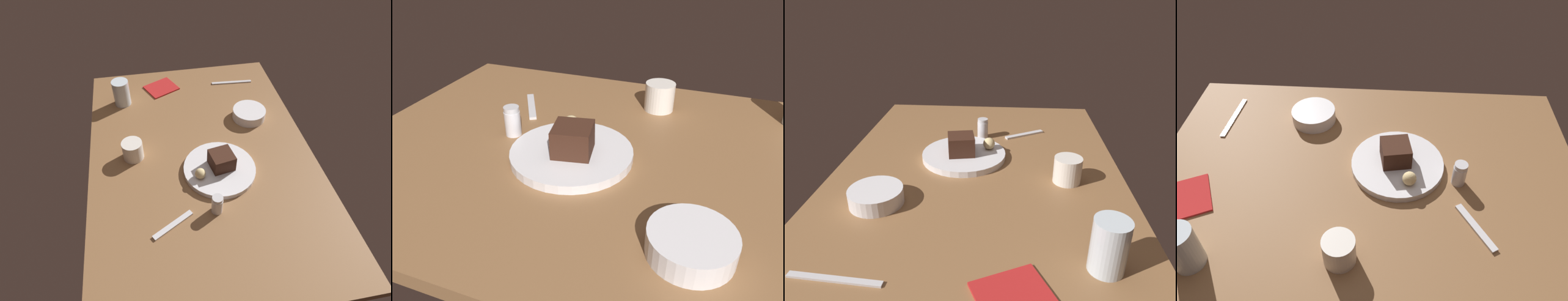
{
  "view_description": "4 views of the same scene",
  "coord_description": "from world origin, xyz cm",
  "views": [
    {
      "loc": [
        86.31,
        -18.08,
        95.6
      ],
      "look_at": [
        -0.21,
        -2.42,
        5.72
      ],
      "focal_mm": 30.89,
      "sensor_mm": 36.0,
      "label": 1
    },
    {
      "loc": [
        -18.21,
        68.08,
        46.56
      ],
      "look_at": [
        4.76,
        5.92,
        6.25
      ],
      "focal_mm": 35.1,
      "sensor_mm": 36.0,
      "label": 2
    },
    {
      "loc": [
        -94.59,
        -8.29,
        54.67
      ],
      "look_at": [
        6.65,
        -0.53,
        6.8
      ],
      "focal_mm": 33.79,
      "sensor_mm": 36.0,
      "label": 3
    },
    {
      "loc": [
        6.94,
        -71.36,
        82.91
      ],
      "look_at": [
        1.71,
        5.93,
        7.82
      ],
      "focal_mm": 35.47,
      "sensor_mm": 36.0,
      "label": 4
    }
  ],
  "objects": [
    {
      "name": "dessert_spoon",
      "position": [
        28.58,
        -14.85,
        3.35
      ],
      "size": [
        9.08,
        13.88,
        0.7
      ],
      "primitive_type": "cube",
      "rotation": [
        0.0,
        0.0,
        5.24
      ],
      "color": "silver",
      "rests_on": "dining_table"
    },
    {
      "name": "dining_table",
      "position": [
        0.0,
        0.0,
        1.5
      ],
      "size": [
        120.0,
        84.0,
        3.0
      ],
      "primitive_type": "cube",
      "color": "brown",
      "rests_on": "ground"
    },
    {
      "name": "bread_roll",
      "position": [
        12.08,
        -2.94,
        6.81
      ],
      "size": [
        3.75,
        3.75,
        3.75
      ],
      "primitive_type": "sphere",
      "color": "#DBC184",
      "rests_on": "dessert_plate"
    },
    {
      "name": "folded_napkin",
      "position": [
        -45.99,
        -10.51,
        3.3
      ],
      "size": [
        16.14,
        17.04,
        0.6
      ],
      "primitive_type": "cube",
      "rotation": [
        0.0,
        0.0,
        0.45
      ],
      "color": "#B21E1E",
      "rests_on": "dining_table"
    },
    {
      "name": "salt_shaker",
      "position": [
        25.54,
        -0.08,
        6.48
      ],
      "size": [
        3.74,
        3.74,
        7.06
      ],
      "color": "silver",
      "rests_on": "dining_table"
    },
    {
      "name": "water_glass",
      "position": [
        -37.67,
        -28.46,
        8.7
      ],
      "size": [
        7.16,
        7.16,
        11.4
      ],
      "primitive_type": "cylinder",
      "color": "silver",
      "rests_on": "dining_table"
    },
    {
      "name": "dessert_plate",
      "position": [
        8.85,
        4.75,
        3.97
      ],
      "size": [
        26.01,
        26.01,
        1.93
      ],
      "primitive_type": "cylinder",
      "color": "silver",
      "rests_on": "dining_table"
    },
    {
      "name": "side_bowl",
      "position": [
        -18.3,
        23.76,
        5.06
      ],
      "size": [
        13.71,
        13.71,
        4.11
      ],
      "primitive_type": "cylinder",
      "color": "silver",
      "rests_on": "dining_table"
    },
    {
      "name": "coffee_cup",
      "position": [
        -3.69,
        -25.48,
        6.66
      ],
      "size": [
        7.67,
        7.67,
        7.31
      ],
      "primitive_type": "cylinder",
      "color": "silver",
      "rests_on": "dining_table"
    },
    {
      "name": "butter_knife",
      "position": [
        -44.6,
        23.12,
        3.25
      ],
      "size": [
        2.67,
        19.05,
        0.5
      ],
      "primitive_type": "cube",
      "rotation": [
        0.0,
        0.0,
        4.65
      ],
      "color": "silver",
      "rests_on": "dining_table"
    },
    {
      "name": "chocolate_cake_slice",
      "position": [
        8.19,
        5.46,
        7.95
      ],
      "size": [
        9.21,
        9.26,
        6.03
      ],
      "primitive_type": "cube",
      "rotation": [
        0.0,
        0.0,
        1.75
      ],
      "color": "#381E14",
      "rests_on": "dessert_plate"
    }
  ]
}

